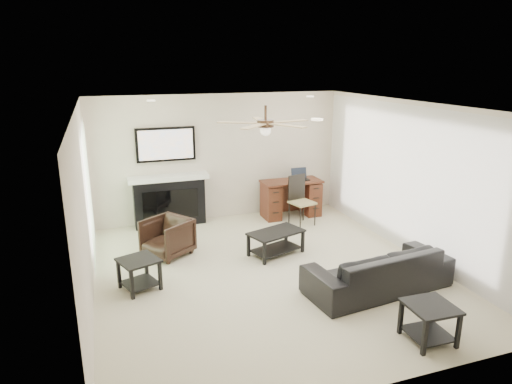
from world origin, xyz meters
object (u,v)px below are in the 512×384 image
sofa (378,269)px  armchair (167,237)px  desk (291,198)px  coffee_table (276,243)px  fireplace_unit (168,178)px

sofa → armchair: (-2.60, 2.15, 0.01)m
sofa → desk: (0.11, 3.32, 0.08)m
coffee_table → fireplace_unit: 2.57m
coffee_table → fireplace_unit: size_ratio=0.47×
sofa → fireplace_unit: (-2.33, 3.59, 0.65)m
armchair → fireplace_unit: 1.60m
fireplace_unit → desk: size_ratio=1.57×
sofa → desk: size_ratio=1.70×
armchair → desk: (2.71, 1.17, 0.07)m
desk → fireplace_unit: bearing=173.7°
sofa → fireplace_unit: bearing=-63.3°
desk → armchair: bearing=-156.6°
armchair → fireplace_unit: fireplace_unit is taller
coffee_table → desk: (1.01, 1.72, 0.18)m
armchair → coffee_table: 1.79m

